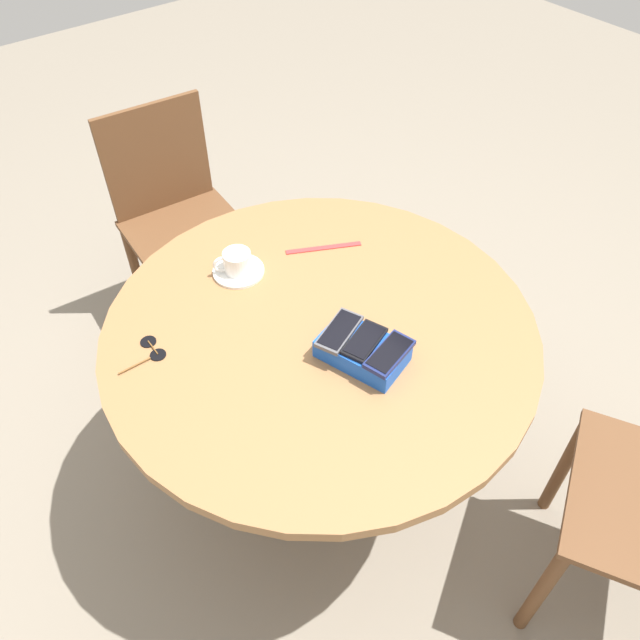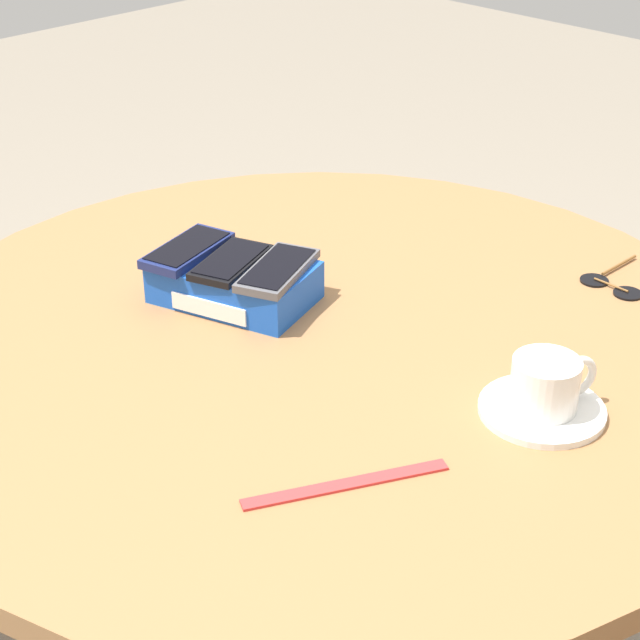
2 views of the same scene
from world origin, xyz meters
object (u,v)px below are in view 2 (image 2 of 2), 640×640
Objects in this scene: phone_black at (231,262)px; phone_gray at (278,270)px; phone_navy at (187,250)px; coffee_cup at (547,383)px; lanyard_strap at (346,484)px; saucer at (542,410)px; round_table at (320,397)px; sunglasses at (612,284)px; phone_box at (234,282)px.

phone_black and phone_gray have the same top height.
phone_black is at bearing 15.54° from phone_navy.
phone_black is 1.36× the size of coffee_cup.
phone_navy is 0.67× the size of lanyard_strap.
phone_gray is 0.37m from saucer.
sunglasses reaches higher than round_table.
phone_navy is at bearing 160.26° from lanyard_strap.
lanyard_strap is (-0.06, -0.24, -0.04)m from coffee_cup.
phone_black reaches higher than saucer.
lanyard_strap is (-0.06, -0.24, -0.00)m from saucer.
phone_navy is 0.07m from phone_black.
coffee_cup reaches higher than phone_navy.
phone_box is at bearing -171.71° from saucer.
sunglasses reaches higher than lanyard_strap.
phone_navy is 0.45m from lanyard_strap.
phone_gray is 0.44m from sunglasses.
coffee_cup is 0.47× the size of lanyard_strap.
saucer is at bearing 8.29° from phone_box.
phone_navy is (-0.20, -0.04, 0.15)m from round_table.
phone_black is 0.63× the size of lanyard_strap.
phone_black is at bearing -130.30° from sunglasses.
lanyard_strap is at bearing -40.20° from round_table.
phone_gray reaches higher than saucer.
lanyard_strap is 1.77× the size of sunglasses.
saucer is at bearing 8.87° from phone_black.
phone_gray reaches higher than round_table.
sunglasses is (0.26, 0.35, -0.05)m from phone_gray.
phone_box is (-0.14, -0.01, 0.11)m from round_table.
lanyard_strap is at bearing -104.77° from saucer.
phone_gray reaches higher than sunglasses.
round_table is at bearing -170.35° from saucer.
phone_box is at bearing -171.42° from coffee_cup.
round_table is 0.17m from phone_gray.
phone_navy reaches higher than phone_gray.
coffee_cup is (0.49, 0.09, -0.02)m from phone_navy.
phone_black reaches higher than sunglasses.
phone_box is 0.07m from phone_gray.
phone_box is 1.06× the size of lanyard_strap.
phone_gray is at bearing 19.69° from phone_box.
saucer is 1.15× the size of sunglasses.
phone_box reaches higher than sunglasses.
saucer is at bearing 75.23° from lanyard_strap.
round_table is at bearing 139.80° from lanyard_strap.
phone_black is 0.50m from sunglasses.
round_table is at bearing -5.31° from phone_gray.
coffee_cup reaches higher than saucer.
phone_navy is 0.50m from coffee_cup.
saucer reaches higher than lanyard_strap.
lanyard_strap is (0.30, -0.20, -0.05)m from phone_gray.
coffee_cup reaches higher than phone_black.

